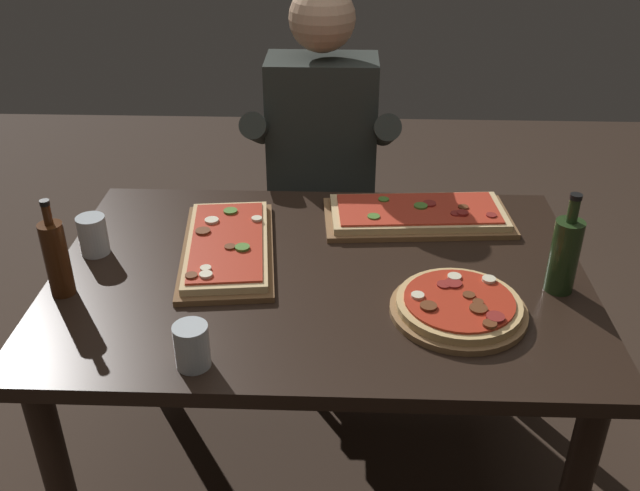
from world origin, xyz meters
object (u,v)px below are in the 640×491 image
object	(u,v)px
oil_bottle_amber	(565,254)
seated_diner	(321,160)
dining_table	(319,301)
tumbler_far_side	(93,235)
diner_chair	(322,208)
tumbler_near_camera	(192,348)
pizza_rectangular_front	(418,215)
pizza_rectangular_left	(228,246)
pizza_round_far	(459,307)
wine_bottle_dark	(57,258)

from	to	relation	value
oil_bottle_amber	seated_diner	world-z (taller)	seated_diner
dining_table	tumbler_far_side	xyz separation A→B (m)	(-0.62, 0.07, 0.15)
oil_bottle_amber	seated_diner	bearing A→B (deg)	128.19
oil_bottle_amber	diner_chair	bearing A→B (deg)	124.36
tumbler_near_camera	tumbler_far_side	distance (m)	0.59
pizza_rectangular_front	tumbler_near_camera	xyz separation A→B (m)	(-0.54, -0.68, 0.03)
seated_diner	oil_bottle_amber	bearing A→B (deg)	-51.81
tumbler_near_camera	tumbler_far_side	size ratio (longest dim) A/B	0.94
pizza_rectangular_left	pizza_round_far	bearing A→B (deg)	-23.96
tumbler_far_side	dining_table	bearing A→B (deg)	-6.87
oil_bottle_amber	tumbler_near_camera	distance (m)	0.93
dining_table	pizza_rectangular_left	size ratio (longest dim) A/B	2.64
oil_bottle_amber	seated_diner	xyz separation A→B (m)	(-0.63, 0.80, -0.10)
wine_bottle_dark	tumbler_far_side	size ratio (longest dim) A/B	2.36
pizza_rectangular_front	seated_diner	xyz separation A→B (m)	(-0.30, 0.44, -0.02)
pizza_rectangular_left	diner_chair	distance (m)	0.85
wine_bottle_dark	diner_chair	distance (m)	1.21
pizza_round_far	seated_diner	bearing A→B (deg)	111.58
oil_bottle_amber	tumbler_near_camera	bearing A→B (deg)	-159.26
pizza_rectangular_left	wine_bottle_dark	distance (m)	0.44
dining_table	diner_chair	bearing A→B (deg)	91.35
diner_chair	seated_diner	distance (m)	0.28
wine_bottle_dark	tumbler_far_side	world-z (taller)	wine_bottle_dark
diner_chair	tumbler_far_side	bearing A→B (deg)	-127.46
dining_table	tumbler_far_side	distance (m)	0.64
oil_bottle_amber	tumbler_far_side	distance (m)	1.23
pizza_rectangular_front	pizza_round_far	xyz separation A→B (m)	(0.06, -0.47, 0.00)
oil_bottle_amber	pizza_rectangular_front	bearing A→B (deg)	132.36
pizza_rectangular_left	oil_bottle_amber	xyz separation A→B (m)	(0.86, -0.15, 0.08)
wine_bottle_dark	pizza_round_far	bearing A→B (deg)	-3.09
tumbler_near_camera	dining_table	bearing A→B (deg)	56.43
dining_table	tumbler_near_camera	bearing A→B (deg)	-123.57
pizza_rectangular_front	oil_bottle_amber	xyz separation A→B (m)	(0.33, -0.36, 0.08)
pizza_rectangular_front	wine_bottle_dark	size ratio (longest dim) A/B	2.19
dining_table	tumbler_near_camera	world-z (taller)	tumbler_near_camera
tumbler_far_side	pizza_rectangular_front	bearing A→B (deg)	13.79
seated_diner	wine_bottle_dark	bearing A→B (deg)	-125.71
pizza_rectangular_left	pizza_round_far	distance (m)	0.65
dining_table	oil_bottle_amber	size ratio (longest dim) A/B	5.25
pizza_rectangular_left	diner_chair	size ratio (longest dim) A/B	0.61
diner_chair	pizza_rectangular_front	bearing A→B (deg)	-61.71
dining_table	diner_chair	distance (m)	0.87
oil_bottle_amber	tumbler_far_side	xyz separation A→B (m)	(-1.23, 0.14, -0.05)
pizza_rectangular_left	oil_bottle_amber	world-z (taller)	oil_bottle_amber
wine_bottle_dark	seated_diner	bearing A→B (deg)	54.29
seated_diner	pizza_rectangular_front	bearing A→B (deg)	-55.59
diner_chair	pizza_round_far	bearing A→B (deg)	-70.74
wine_bottle_dark	tumbler_near_camera	bearing A→B (deg)	-34.96
tumbler_far_side	seated_diner	world-z (taller)	seated_diner
pizza_round_far	tumbler_far_side	distance (m)	0.99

